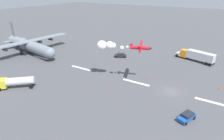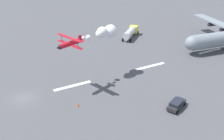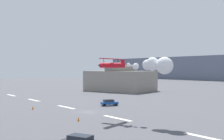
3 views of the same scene
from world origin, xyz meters
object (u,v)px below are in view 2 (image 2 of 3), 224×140
fuel_tanker_truck (131,32)px  traffic_cone_far (78,104)px  stunt_biplane_red (102,33)px  followme_car_yellow (176,104)px

fuel_tanker_truck → traffic_cone_far: 38.15m
stunt_biplane_red → followme_car_yellow: size_ratio=3.02×
followme_car_yellow → traffic_cone_far: followme_car_yellow is taller
stunt_biplane_red → traffic_cone_far: bearing=-137.1°
fuel_tanker_truck → followme_car_yellow: 37.23m
fuel_tanker_truck → followme_car_yellow: size_ratio=1.74×
fuel_tanker_truck → followme_car_yellow: bearing=-109.0°
followme_car_yellow → fuel_tanker_truck: bearing=71.0°
traffic_cone_far → stunt_biplane_red: bearing=42.9°
fuel_tanker_truck → stunt_biplane_red: bearing=-135.7°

